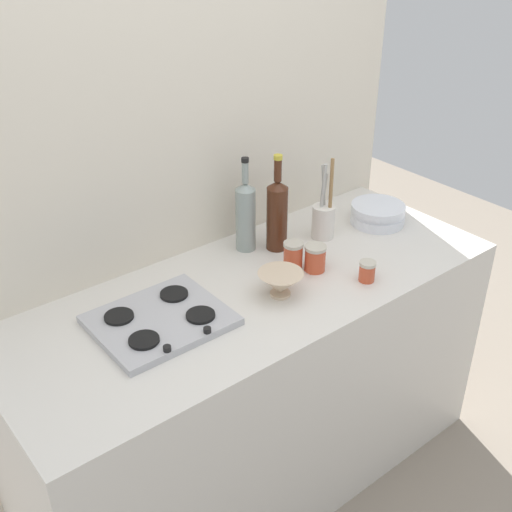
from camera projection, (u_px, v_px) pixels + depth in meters
ground_plane at (256, 469)px, 2.64m from camera, size 6.00×6.00×0.00m
counter_block at (256, 386)px, 2.42m from camera, size 1.80×0.70×0.90m
backsplash_panel at (191, 192)px, 2.34m from camera, size 1.90×0.06×2.24m
stovetop_hob at (160, 320)px, 2.00m from camera, size 0.40×0.34×0.04m
plate_stack at (378, 214)px, 2.58m from camera, size 0.22×0.22×0.08m
wine_bottle_leftmost at (246, 215)px, 2.35m from camera, size 0.07×0.07×0.36m
wine_bottle_mid_left at (277, 213)px, 2.35m from camera, size 0.08×0.08×0.37m
mixing_bowl at (281, 283)px, 2.12m from camera, size 0.15×0.15×0.09m
utensil_crock at (323, 218)px, 2.46m from camera, size 0.09×0.09×0.32m
condiment_jar_front at (315, 258)px, 2.26m from camera, size 0.08×0.08×0.10m
condiment_jar_rear at (367, 271)px, 2.20m from camera, size 0.06×0.06×0.07m
condiment_jar_spare at (293, 256)px, 2.26m from camera, size 0.07×0.07×0.11m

